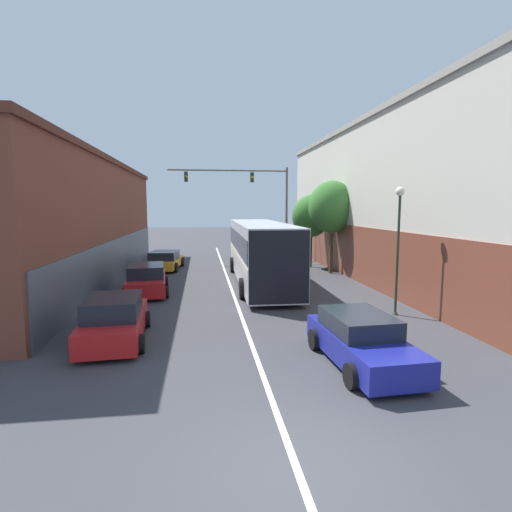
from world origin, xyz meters
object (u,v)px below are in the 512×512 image
object	(u,v)px
parked_car_left_mid	(147,280)
street_tree_far	(332,207)
parked_car_left_near	(114,320)
street_lamp	(398,236)
bus	(260,249)
street_tree_near	(311,216)
traffic_signal_gantry	(253,193)
hatchback_foreground	(361,340)
parked_car_left_far	(165,261)

from	to	relation	value
parked_car_left_mid	street_tree_far	xyz separation A→B (m)	(11.12, 4.62, 3.61)
parked_car_left_near	street_lamp	world-z (taller)	street_lamp
bus	street_lamp	size ratio (longest dim) A/B	2.50
street_tree_far	parked_car_left_mid	bearing A→B (deg)	-157.43
street_tree_near	street_tree_far	bearing A→B (deg)	-78.54
traffic_signal_gantry	street_lamp	distance (m)	17.98
hatchback_foreground	parked_car_left_far	xyz separation A→B (m)	(-6.90, 17.92, -0.04)
parked_car_left_mid	street_tree_far	world-z (taller)	street_tree_far
hatchback_foreground	street_tree_near	size ratio (longest dim) A/B	0.86
bus	street_tree_near	bearing A→B (deg)	-38.32
bus	street_lamp	bearing A→B (deg)	-148.57
traffic_signal_gantry	street_tree_near	bearing A→B (deg)	-51.45
hatchback_foreground	traffic_signal_gantry	world-z (taller)	traffic_signal_gantry
bus	street_lamp	world-z (taller)	street_lamp
bus	hatchback_foreground	distance (m)	12.26
hatchback_foreground	street_lamp	xyz separation A→B (m)	(3.36, 4.63, 2.52)
bus	hatchback_foreground	xyz separation A→B (m)	(1.05, -12.15, -1.27)
parked_car_left_mid	parked_car_left_far	distance (m)	7.75
street_lamp	bus	bearing A→B (deg)	120.45
hatchback_foreground	street_lamp	distance (m)	6.26
parked_car_left_far	street_tree_far	world-z (taller)	street_tree_far
bus	hatchback_foreground	world-z (taller)	bus
parked_car_left_far	street_tree_near	world-z (taller)	street_tree_near
street_lamp	parked_car_left_mid	bearing A→B (deg)	152.15
bus	traffic_signal_gantry	distance (m)	10.61
traffic_signal_gantry	street_tree_far	world-z (taller)	traffic_signal_gantry
parked_car_left_near	street_lamp	xyz separation A→B (m)	(10.51, 1.78, 2.48)
parked_car_left_mid	traffic_signal_gantry	world-z (taller)	traffic_signal_gantry
hatchback_foreground	parked_car_left_far	world-z (taller)	hatchback_foreground
street_lamp	street_tree_near	xyz separation A→B (m)	(0.07, 13.00, 0.49)
bus	parked_car_left_near	bearing A→B (deg)	147.72
parked_car_left_far	parked_car_left_near	bearing A→B (deg)	-174.72
street_tree_near	parked_car_left_far	bearing A→B (deg)	178.45
bus	street_tree_far	xyz separation A→B (m)	(5.07, 2.64, 2.37)
parked_car_left_near	street_tree_near	distance (m)	18.43
bus	street_tree_near	distance (m)	7.30
street_tree_far	parked_car_left_far	bearing A→B (deg)	164.01
street_tree_near	parked_car_left_near	bearing A→B (deg)	-125.61
street_lamp	traffic_signal_gantry	bearing A→B (deg)	101.30
street_lamp	street_tree_far	xyz separation A→B (m)	(0.65, 10.16, 1.13)
traffic_signal_gantry	parked_car_left_far	bearing A→B (deg)	-148.19
parked_car_left_mid	street_tree_far	bearing A→B (deg)	-72.71
parked_car_left_near	bus	bearing A→B (deg)	-36.86
street_tree_near	street_tree_far	distance (m)	2.98
hatchback_foreground	traffic_signal_gantry	bearing A→B (deg)	-2.65
bus	parked_car_left_near	world-z (taller)	bus
street_lamp	street_tree_far	bearing A→B (deg)	86.33
hatchback_foreground	parked_car_left_far	distance (m)	19.20
traffic_signal_gantry	bus	bearing A→B (deg)	-95.29
bus	parked_car_left_near	distance (m)	11.19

